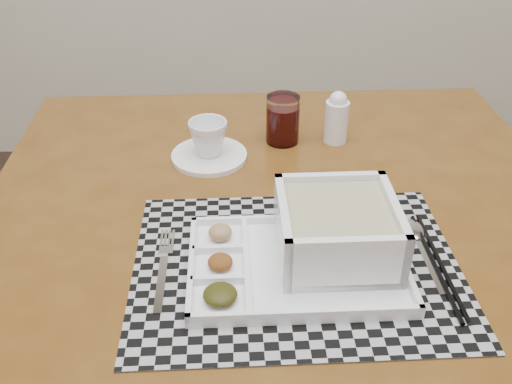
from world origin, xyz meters
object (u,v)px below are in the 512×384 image
cup (208,138)px  creamer_bottle (337,118)px  juice_glass (283,121)px  dining_table (282,258)px  serving_tray (324,241)px

cup → creamer_bottle: bearing=6.7°
creamer_bottle → juice_glass: bearing=179.9°
dining_table → creamer_bottle: bearing=66.3°
dining_table → juice_glass: bearing=87.5°
dining_table → cup: size_ratio=14.36×
serving_tray → dining_table: bearing=118.0°
cup → juice_glass: 0.16m
cup → creamer_bottle: (0.26, 0.07, 0.01)m
serving_tray → juice_glass: size_ratio=3.30×
juice_glass → dining_table: bearing=-92.5°
dining_table → creamer_bottle: size_ratio=9.88×
serving_tray → cup: 0.37m
serving_tray → creamer_bottle: creamer_bottle is taller
serving_tray → creamer_bottle: bearing=80.1°
serving_tray → juice_glass: 0.39m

